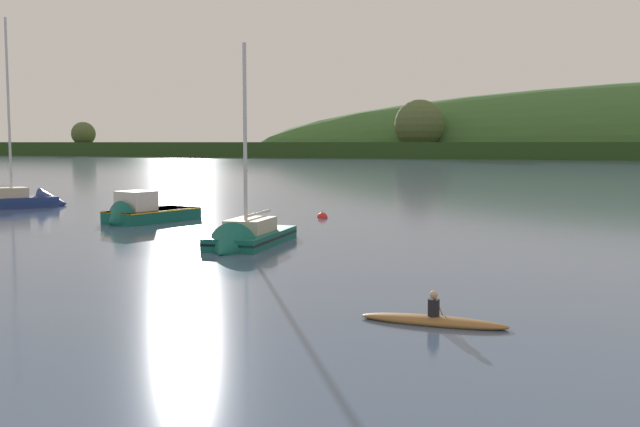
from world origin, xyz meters
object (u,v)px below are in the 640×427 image
(sailboat_midwater_white, at_px, (13,204))
(fishing_boat_moored, at_px, (143,216))
(mooring_buoy_midchannel, at_px, (322,218))
(sailboat_near_mooring, at_px, (245,242))
(mooring_buoy_far_upstream, at_px, (24,190))
(canoe_with_paddler, at_px, (433,320))

(sailboat_midwater_white, xyz_separation_m, fishing_boat_moored, (14.58, -6.42, 0.09))
(sailboat_midwater_white, bearing_deg, mooring_buoy_midchannel, -53.92)
(sailboat_near_mooring, distance_m, mooring_buoy_midchannel, 14.38)
(sailboat_near_mooring, distance_m, sailboat_midwater_white, 28.82)
(sailboat_midwater_white, distance_m, mooring_buoy_far_upstream, 22.42)
(sailboat_midwater_white, bearing_deg, mooring_buoy_far_upstream, 73.17)
(sailboat_near_mooring, xyz_separation_m, mooring_buoy_far_upstream, (-37.91, 32.94, -0.23))
(fishing_boat_moored, distance_m, canoe_with_paddler, 29.68)
(canoe_with_paddler, bearing_deg, mooring_buoy_midchannel, 116.85)
(fishing_boat_moored, height_order, mooring_buoy_midchannel, fishing_boat_moored)
(sailboat_near_mooring, xyz_separation_m, mooring_buoy_midchannel, (-0.49, 14.37, -0.24))
(sailboat_near_mooring, bearing_deg, fishing_boat_moored, -131.40)
(canoe_with_paddler, distance_m, mooring_buoy_midchannel, 29.31)
(sailboat_near_mooring, height_order, sailboat_midwater_white, sailboat_midwater_white)
(canoe_with_paddler, bearing_deg, mooring_buoy_far_upstream, 141.17)
(sailboat_midwater_white, height_order, mooring_buoy_midchannel, sailboat_midwater_white)
(sailboat_midwater_white, xyz_separation_m, mooring_buoy_midchannel, (24.23, -0.44, -0.33))
(fishing_boat_moored, xyz_separation_m, mooring_buoy_midchannel, (9.65, 5.98, -0.41))
(sailboat_near_mooring, distance_m, canoe_with_paddler, 16.63)
(sailboat_midwater_white, distance_m, canoe_with_paddler, 44.88)
(canoe_with_paddler, bearing_deg, sailboat_near_mooring, 134.53)
(mooring_buoy_far_upstream, bearing_deg, mooring_buoy_midchannel, -26.39)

